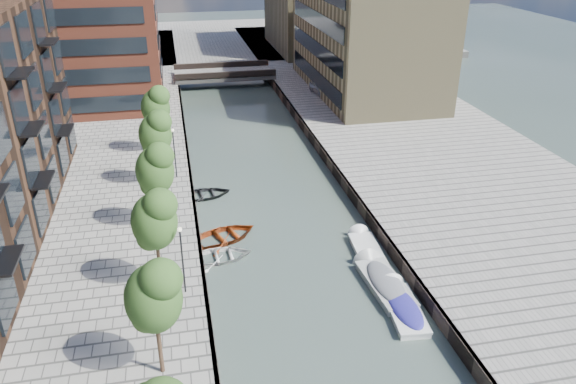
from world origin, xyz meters
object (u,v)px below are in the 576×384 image
object	(u,v)px
sloop_3	(221,259)
motorboat_3	(401,305)
tree_4	(155,168)
sloop_4	(205,197)
tree_3	(154,218)
motorboat_2	(365,248)
tree_6	(155,105)
tree_2	(153,294)
car	(321,88)
tree_5	(155,132)
bridge	(224,74)
motorboat_4	(382,281)
sloop_2	(224,239)

from	to	relation	value
sloop_3	motorboat_3	world-z (taller)	motorboat_3
tree_4	sloop_4	size ratio (longest dim) A/B	1.42
tree_3	tree_4	xyz separation A→B (m)	(0.00, 7.00, 0.00)
tree_3	motorboat_2	distance (m)	14.49
tree_3	tree_6	bearing A→B (deg)	90.00
tree_2	sloop_3	bearing A→B (deg)	70.82
sloop_3	car	distance (m)	36.08
sloop_3	motorboat_3	xyz separation A→B (m)	(9.46, -7.27, 0.20)
sloop_4	motorboat_3	bearing A→B (deg)	-156.97
tree_2	motorboat_2	world-z (taller)	tree_2
tree_2	motorboat_3	bearing A→B (deg)	14.16
tree_3	sloop_4	distance (m)	14.41
sloop_3	motorboat_2	bearing A→B (deg)	-99.19
car	tree_6	bearing A→B (deg)	-150.93
tree_5	tree_4	bearing A→B (deg)	-90.00
tree_2	motorboat_3	xyz separation A→B (m)	(13.14, 3.32, -5.11)
tree_4	bridge	bearing A→B (deg)	78.00
motorboat_2	motorboat_4	xyz separation A→B (m)	(-0.31, -3.99, 0.13)
sloop_2	car	size ratio (longest dim) A/B	1.11
tree_4	sloop_2	xyz separation A→B (m)	(4.17, -0.99, -5.31)
sloop_2	tree_4	bearing A→B (deg)	55.14
tree_2	tree_5	world-z (taller)	same
car	motorboat_2	bearing A→B (deg)	-109.39
bridge	tree_3	bearing A→B (deg)	-100.25
sloop_4	tree_2	bearing A→B (deg)	163.06
bridge	tree_2	bearing A→B (deg)	-98.95
sloop_2	motorboat_4	size ratio (longest dim) A/B	0.84
sloop_4	car	world-z (taller)	car
tree_4	motorboat_3	bearing A→B (deg)	-39.11
motorboat_4	motorboat_2	bearing A→B (deg)	85.51
bridge	motorboat_4	size ratio (longest dim) A/B	2.30
tree_2	tree_3	xyz separation A→B (m)	(0.00, 7.00, 0.00)
tree_3	motorboat_4	bearing A→B (deg)	-5.29
car	tree_5	bearing A→B (deg)	-140.14
tree_6	sloop_4	distance (m)	10.19
motorboat_2	motorboat_3	world-z (taller)	motorboat_3
motorboat_2	car	xyz separation A→B (m)	(5.83, 33.38, 1.64)
bridge	motorboat_3	size ratio (longest dim) A/B	2.57
tree_5	car	xyz separation A→B (m)	(19.06, 22.18, -3.58)
motorboat_2	motorboat_4	world-z (taller)	motorboat_4
bridge	motorboat_4	bearing A→B (deg)	-84.77
bridge	tree_6	world-z (taller)	tree_6
tree_2	sloop_3	world-z (taller)	tree_2
tree_2	tree_6	bearing A→B (deg)	90.00
motorboat_2	car	size ratio (longest dim) A/B	1.12
sloop_2	motorboat_3	xyz separation A→B (m)	(8.97, -9.69, 0.20)
sloop_4	motorboat_3	size ratio (longest dim) A/B	0.83
bridge	tree_3	world-z (taller)	tree_3
tree_6	motorboat_4	size ratio (longest dim) A/B	1.05
tree_3	sloop_4	bearing A→B (deg)	75.53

